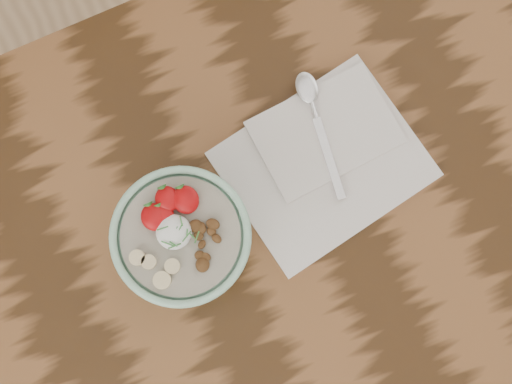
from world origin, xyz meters
TOP-DOWN VIEW (x-y plane):
  - table at (0.00, 0.00)cm, footprint 160.00×90.00cm
  - breakfast_bowl at (-21.54, 8.26)cm, footprint 18.37×18.37cm
  - napkin at (1.21, 11.23)cm, footprint 29.92×25.69cm
  - spoon at (2.71, 18.65)cm, footprint 4.78×19.39cm

SIDE VIEW (x-z plane):
  - table at x=0.00cm, z-range 28.20..103.20cm
  - napkin at x=1.21cm, z-range 74.87..76.51cm
  - spoon at x=2.71cm, z-range 76.56..77.57cm
  - breakfast_bowl at x=-21.54cm, z-range 75.22..87.27cm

